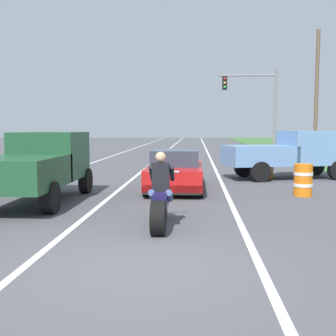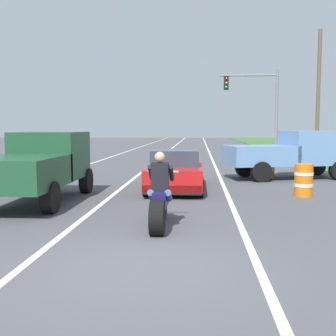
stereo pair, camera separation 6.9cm
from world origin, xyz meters
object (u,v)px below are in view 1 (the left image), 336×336
traffic_light_mast_near (258,100)px  construction_barrel_nearest (303,180)px  construction_barrel_far (265,162)px  motorcycle_with_rider (161,200)px  pickup_truck_right_shoulder_light_blue (289,152)px  pickup_truck_left_lane_dark_green (39,163)px  construction_barrel_mid (267,166)px  sports_car_red (175,171)px

traffic_light_mast_near → construction_barrel_nearest: 16.40m
traffic_light_mast_near → construction_barrel_far: bearing=-95.8°
motorcycle_with_rider → construction_barrel_far: (3.97, 11.32, -0.09)m
pickup_truck_right_shoulder_light_blue → construction_barrel_nearest: 4.70m
traffic_light_mast_near → pickup_truck_right_shoulder_light_blue: bearing=-91.6°
construction_barrel_far → pickup_truck_left_lane_dark_green: bearing=-132.5°
pickup_truck_left_lane_dark_green → pickup_truck_right_shoulder_light_blue: size_ratio=0.93×
pickup_truck_left_lane_dark_green → construction_barrel_far: 11.37m
construction_barrel_far → construction_barrel_mid: bearing=-97.1°
construction_barrel_nearest → construction_barrel_mid: 4.74m
pickup_truck_left_lane_dark_green → pickup_truck_right_shoulder_light_blue: (8.29, 6.17, 0.00)m
motorcycle_with_rider → construction_barrel_far: motorcycle_with_rider is taller
construction_barrel_nearest → construction_barrel_mid: bearing=94.2°
traffic_light_mast_near → construction_barrel_far: size_ratio=6.00×
pickup_truck_left_lane_dark_green → traffic_light_mast_near: size_ratio=0.80×
motorcycle_with_rider → sports_car_red: motorcycle_with_rider is taller
pickup_truck_right_shoulder_light_blue → construction_barrel_mid: (-0.87, 0.10, -0.60)m
construction_barrel_nearest → sports_car_red: bearing=164.9°
traffic_light_mast_near → construction_barrel_far: 9.85m
pickup_truck_left_lane_dark_green → construction_barrel_far: pickup_truck_left_lane_dark_green is taller
motorcycle_with_rider → construction_barrel_nearest: 6.05m
construction_barrel_nearest → construction_barrel_far: same height
pickup_truck_left_lane_dark_green → construction_barrel_far: size_ratio=4.80×
pickup_truck_right_shoulder_light_blue → construction_barrel_mid: pickup_truck_right_shoulder_light_blue is taller
pickup_truck_left_lane_dark_green → construction_barrel_mid: size_ratio=4.80×
pickup_truck_left_lane_dark_green → construction_barrel_far: (7.67, 8.37, -0.60)m
motorcycle_with_rider → construction_barrel_nearest: bearing=48.0°
pickup_truck_right_shoulder_light_blue → traffic_light_mast_near: 11.74m
construction_barrel_far → construction_barrel_nearest: bearing=-89.3°
motorcycle_with_rider → pickup_truck_left_lane_dark_green: pickup_truck_left_lane_dark_green is taller
construction_barrel_mid → construction_barrel_far: bearing=82.9°
traffic_light_mast_near → construction_barrel_far: traffic_light_mast_near is taller
traffic_light_mast_near → sports_car_red: bearing=-108.0°
pickup_truck_right_shoulder_light_blue → construction_barrel_far: size_ratio=5.14×
traffic_light_mast_near → construction_barrel_nearest: traffic_light_mast_near is taller
construction_barrel_mid → construction_barrel_nearest: bearing=-85.8°
construction_barrel_far → motorcycle_with_rider: bearing=-109.3°
sports_car_red → pickup_truck_left_lane_dark_green: bearing=-145.0°
construction_barrel_nearest → pickup_truck_right_shoulder_light_blue: bearing=83.5°
construction_barrel_far → sports_car_red: bearing=-124.4°
sports_car_red → pickup_truck_right_shoulder_light_blue: bearing=38.0°
pickup_truck_left_lane_dark_green → traffic_light_mast_near: 19.75m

